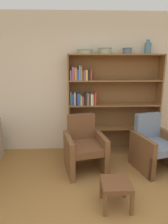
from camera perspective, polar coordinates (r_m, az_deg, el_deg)
wall_back at (r=4.10m, az=4.21°, el=7.79°), size 12.00×0.06×2.75m
bookshelf at (r=4.02m, az=6.19°, el=1.94°), size 1.82×0.30×1.97m
bowl_slate at (r=3.86m, az=0.27°, el=17.01°), size 0.29×0.29×0.09m
bowl_terracotta at (r=3.90m, az=5.97°, el=17.14°), size 0.25×0.25×0.11m
bowl_brass at (r=3.98m, az=12.28°, el=16.81°), size 0.18×0.18×0.11m
vase_tall at (r=4.10m, az=17.78°, el=17.07°), size 0.12×0.12×0.25m
armchair_leather at (r=3.49m, az=0.08°, el=-9.87°), size 0.77×0.80×0.94m
armchair_cushioned at (r=3.74m, az=19.34°, el=-8.99°), size 0.80×0.83×0.94m
footstool at (r=2.76m, az=9.16°, el=-20.19°), size 0.38×0.38×0.36m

